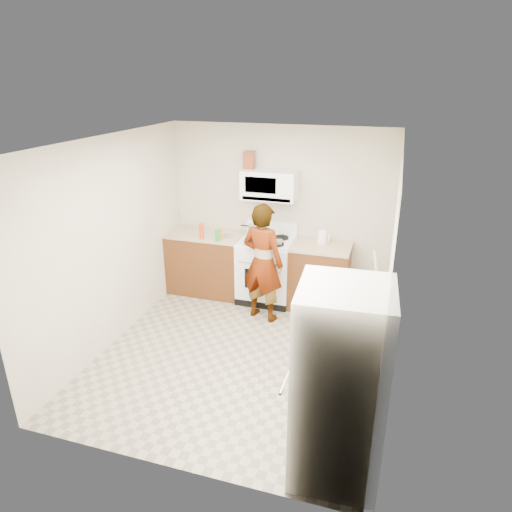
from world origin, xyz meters
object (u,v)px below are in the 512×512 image
at_px(gas_range, 266,269).
at_px(kettle, 322,237).
at_px(fridge, 340,385).
at_px(saucepan, 257,229).
at_px(person, 263,263).
at_px(microwave, 270,185).

distance_m(gas_range, kettle, 0.95).
distance_m(gas_range, fridge, 3.23).
bearing_deg(saucepan, gas_range, -40.36).
bearing_deg(kettle, person, -121.66).
distance_m(gas_range, microwave, 1.22).
height_order(microwave, fridge, microwave).
relative_size(gas_range, fridge, 0.66).
bearing_deg(microwave, saucepan, 166.96).
bearing_deg(saucepan, fridge, -62.04).
xyz_separation_m(person, fridge, (1.31, -2.33, 0.04)).
bearing_deg(person, microwave, -66.43).
bearing_deg(saucepan, kettle, -3.89).
xyz_separation_m(gas_range, microwave, (0.00, 0.13, 1.21)).
xyz_separation_m(kettle, saucepan, (-0.98, 0.07, -0.00)).
relative_size(person, fridge, 0.95).
xyz_separation_m(person, saucepan, (-0.31, 0.72, 0.21)).
distance_m(person, fridge, 2.68).
distance_m(microwave, fridge, 3.43).
relative_size(microwave, person, 0.47).
bearing_deg(fridge, microwave, 112.03).
bearing_deg(kettle, gas_range, -157.95).
distance_m(person, kettle, 0.96).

